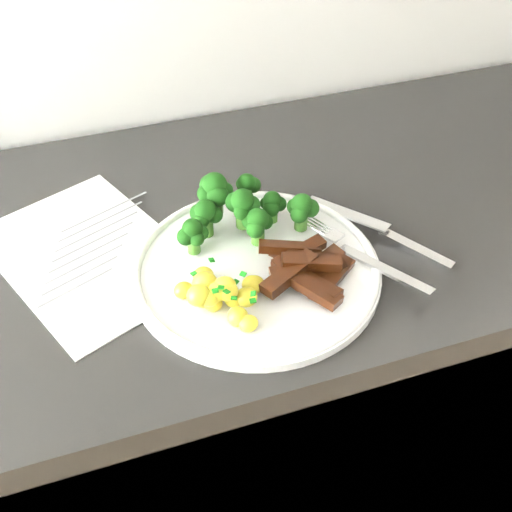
% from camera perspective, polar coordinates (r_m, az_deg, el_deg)
% --- Properties ---
extents(counter, '(2.30, 0.57, 0.86)m').
position_cam_1_polar(counter, '(1.21, 1.25, -12.62)').
color(counter, black).
rests_on(counter, ground).
extents(recipe_paper, '(0.30, 0.34, 0.00)m').
position_cam_1_polar(recipe_paper, '(0.86, -14.47, 0.18)').
color(recipe_paper, white).
rests_on(recipe_paper, counter).
extents(plate, '(0.31, 0.31, 0.02)m').
position_cam_1_polar(plate, '(0.80, 0.00, -1.11)').
color(plate, white).
rests_on(plate, counter).
extents(broccoli, '(0.19, 0.11, 0.07)m').
position_cam_1_polar(broccoli, '(0.83, -1.52, 4.34)').
color(broccoli, '#35671E').
rests_on(broccoli, plate).
extents(potatoes, '(0.11, 0.11, 0.04)m').
position_cam_1_polar(potatoes, '(0.75, -3.11, -3.33)').
color(potatoes, yellow).
rests_on(potatoes, plate).
extents(beef_strips, '(0.13, 0.13, 0.03)m').
position_cam_1_polar(beef_strips, '(0.78, 4.54, -1.13)').
color(beef_strips, black).
rests_on(beef_strips, plate).
extents(fork, '(0.10, 0.19, 0.02)m').
position_cam_1_polar(fork, '(0.82, 9.67, -0.11)').
color(fork, silver).
rests_on(fork, plate).
extents(knife, '(0.14, 0.19, 0.02)m').
position_cam_1_polar(knife, '(0.87, 12.21, 1.45)').
color(knife, silver).
rests_on(knife, plate).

